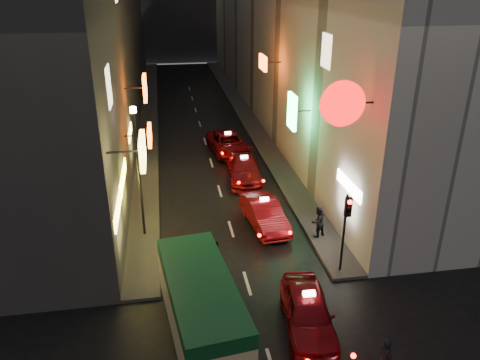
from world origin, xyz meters
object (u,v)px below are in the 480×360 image
taxi_near (308,309)px  lamp_post (138,165)px  traffic_light (347,218)px  pedestrian_crossing (386,357)px  minibus (201,303)px

taxi_near → lamp_post: (-5.83, 7.44, 2.90)m
traffic_light → lamp_post: lamp_post is taller
taxi_near → pedestrian_crossing: (1.67, -2.59, 0.08)m
minibus → traffic_light: 6.83m
taxi_near → lamp_post: size_ratio=0.86×
minibus → pedestrian_crossing: 6.03m
minibus → pedestrian_crossing: size_ratio=3.38×
taxi_near → lamp_post: bearing=128.1°
pedestrian_crossing → lamp_post: lamp_post is taller
pedestrian_crossing → traffic_light: size_ratio=0.52×
taxi_near → traffic_light: 4.19m
minibus → taxi_near: bearing=-0.2°
minibus → lamp_post: (-2.11, 7.43, 2.13)m
taxi_near → lamp_post: lamp_post is taller
minibus → taxi_near: minibus is taller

